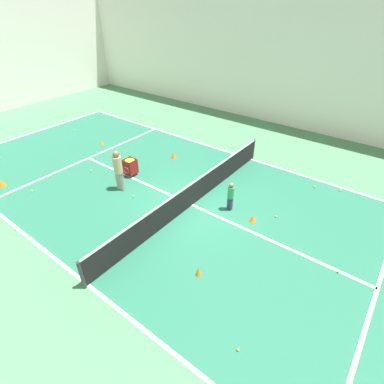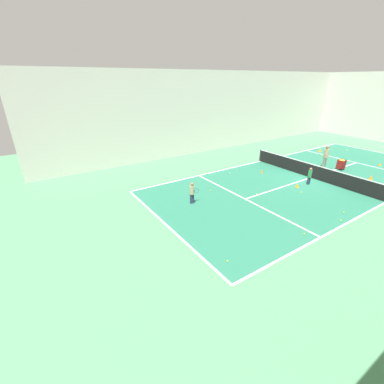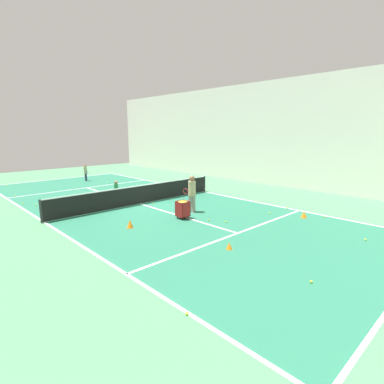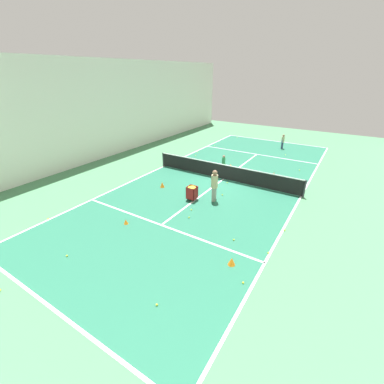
# 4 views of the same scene
# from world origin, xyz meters

# --- Properties ---
(ground_plane) EXTENTS (37.72, 37.72, 0.00)m
(ground_plane) POSITION_xyz_m (0.00, 0.00, 0.00)
(ground_plane) COLOR #477F56
(court_playing_area) EXTENTS (9.47, 23.25, 0.00)m
(court_playing_area) POSITION_xyz_m (0.00, 0.00, 0.00)
(court_playing_area) COLOR #23664C
(court_playing_area) RESTS_ON ground
(line_baseline_near) EXTENTS (9.47, 0.10, 0.00)m
(line_baseline_near) POSITION_xyz_m (0.00, -11.62, 0.01)
(line_baseline_near) COLOR white
(line_baseline_near) RESTS_ON ground
(line_sideline_left) EXTENTS (0.10, 23.25, 0.00)m
(line_sideline_left) POSITION_xyz_m (-4.74, 0.00, 0.01)
(line_sideline_left) COLOR white
(line_sideline_left) RESTS_ON ground
(line_sideline_right) EXTENTS (0.10, 23.25, 0.00)m
(line_sideline_right) POSITION_xyz_m (4.74, 0.00, 0.01)
(line_sideline_right) COLOR white
(line_sideline_right) RESTS_ON ground
(line_service_near) EXTENTS (9.47, 0.10, 0.00)m
(line_service_near) POSITION_xyz_m (0.00, -6.39, 0.01)
(line_service_near) COLOR white
(line_service_near) RESTS_ON ground
(line_service_far) EXTENTS (9.47, 0.10, 0.00)m
(line_service_far) POSITION_xyz_m (0.00, 6.39, 0.01)
(line_service_far) COLOR white
(line_service_far) RESTS_ON ground
(line_centre_service) EXTENTS (0.10, 12.79, 0.00)m
(line_centre_service) POSITION_xyz_m (0.00, 0.00, 0.01)
(line_centre_service) COLOR white
(line_centre_service) RESTS_ON ground
(hall_enclosure_left) EXTENTS (0.15, 34.02, 7.14)m
(hall_enclosure_left) POSITION_xyz_m (-10.05, 0.00, 3.57)
(hall_enclosure_left) COLOR silver
(hall_enclosure_left) RESTS_ON ground
(tennis_net) EXTENTS (9.77, 0.10, 0.99)m
(tennis_net) POSITION_xyz_m (0.00, 0.00, 0.51)
(tennis_net) COLOR #2D2D33
(tennis_net) RESTS_ON ground
(player_near_baseline) EXTENTS (0.28, 0.59, 1.25)m
(player_near_baseline) POSITION_xyz_m (-1.28, -9.27, 0.72)
(player_near_baseline) COLOR #2D3351
(player_near_baseline) RESTS_ON ground
(coach_at_net) EXTENTS (0.39, 0.68, 1.73)m
(coach_at_net) POSITION_xyz_m (-0.88, 3.00, 0.99)
(coach_at_net) COLOR gray
(coach_at_net) RESTS_ON ground
(child_midcourt) EXTENTS (0.27, 0.27, 1.16)m
(child_midcourt) POSITION_xyz_m (0.64, -1.27, 0.66)
(child_midcourt) COLOR #2D3351
(child_midcourt) RESTS_ON ground
(ball_cart) EXTENTS (0.48, 0.47, 0.79)m
(ball_cart) POSITION_xyz_m (0.17, 3.52, 0.54)
(ball_cart) COLOR maroon
(ball_cart) RESTS_ON ground
(training_cone_0) EXTENTS (0.20, 0.20, 0.22)m
(training_cone_0) POSITION_xyz_m (1.42, 7.16, 0.11)
(training_cone_0) COLOR orange
(training_cone_0) RESTS_ON ground
(training_cone_1) EXTENTS (0.24, 0.24, 0.25)m
(training_cone_1) POSITION_xyz_m (0.54, -2.30, 0.13)
(training_cone_1) COLOR orange
(training_cone_1) RESTS_ON ground
(training_cone_2) EXTENTS (0.26, 0.26, 0.32)m
(training_cone_2) POSITION_xyz_m (2.54, 3.07, 0.17)
(training_cone_2) COLOR orange
(training_cone_2) RESTS_ON ground
(training_cone_3) EXTENTS (0.27, 0.27, 0.30)m
(training_cone_3) POSITION_xyz_m (-3.75, 7.11, 0.15)
(training_cone_3) COLOR orange
(training_cone_3) RESTS_ON ground
(training_cone_4) EXTENTS (0.16, 0.16, 0.31)m
(training_cone_4) POSITION_xyz_m (-2.58, -2.21, 0.16)
(training_cone_4) COLOR orange
(training_cone_4) RESTS_ON ground
(tennis_ball_0) EXTENTS (0.07, 0.07, 0.07)m
(tennis_ball_0) POSITION_xyz_m (4.19, -6.81, 0.04)
(tennis_ball_0) COLOR yellow
(tennis_ball_0) RESTS_ON ground
(tennis_ball_1) EXTENTS (0.07, 0.07, 0.07)m
(tennis_ball_1) POSITION_xyz_m (-4.68, 5.81, 0.04)
(tennis_ball_1) COLOR yellow
(tennis_ball_1) RESTS_ON ground
(tennis_ball_2) EXTENTS (0.07, 0.07, 0.07)m
(tennis_ball_2) POSITION_xyz_m (-0.98, 2.18, 0.04)
(tennis_ball_2) COLOR yellow
(tennis_ball_2) RESTS_ON ground
(tennis_ball_3) EXTENTS (0.07, 0.07, 0.07)m
(tennis_ball_3) POSITION_xyz_m (-0.48, 0.46, 0.04)
(tennis_ball_3) COLOR yellow
(tennis_ball_3) RESTS_ON ground
(tennis_ball_4) EXTENTS (0.07, 0.07, 0.07)m
(tennis_ball_4) POSITION_xyz_m (-0.43, 4.53, 0.04)
(tennis_ball_4) COLOR yellow
(tennis_ball_4) RESTS_ON ground
(tennis_ball_5) EXTENTS (0.07, 0.07, 0.07)m
(tennis_ball_5) POSITION_xyz_m (-0.73, 5.21, 0.04)
(tennis_ball_5) COLOR yellow
(tennis_ball_5) RESTS_ON ground
(tennis_ball_7) EXTENTS (0.07, 0.07, 0.07)m
(tennis_ball_7) POSITION_xyz_m (-4.82, 3.90, 0.04)
(tennis_ball_7) COLOR yellow
(tennis_ball_7) RESTS_ON ground
(tennis_ball_8) EXTENTS (0.07, 0.07, 0.07)m
(tennis_ball_8) POSITION_xyz_m (-0.06, -5.36, 0.04)
(tennis_ball_8) COLOR yellow
(tennis_ball_8) RESTS_ON ground
(tennis_ball_9) EXTENTS (0.07, 0.07, 0.07)m
(tennis_ball_9) POSITION_xyz_m (3.71, -10.95, 0.04)
(tennis_ball_9) COLOR yellow
(tennis_ball_9) RESTS_ON ground
(tennis_ball_10) EXTENTS (0.07, 0.07, 0.07)m
(tennis_ball_10) POSITION_xyz_m (4.45, -4.23, 0.04)
(tennis_ball_10) COLOR yellow
(tennis_ball_10) RESTS_ON ground
(tennis_ball_11) EXTENTS (0.07, 0.07, 0.07)m
(tennis_ball_11) POSITION_xyz_m (1.25, -2.86, 0.04)
(tennis_ball_11) COLOR yellow
(tennis_ball_11) RESTS_ON ground
(tennis_ball_12) EXTENTS (0.07, 0.07, 0.07)m
(tennis_ball_12) POSITION_xyz_m (4.09, -3.30, 0.04)
(tennis_ball_12) COLOR yellow
(tennis_ball_12) RESTS_ON ground
(tennis_ball_13) EXTENTS (0.07, 0.07, 0.07)m
(tennis_ball_13) POSITION_xyz_m (-4.71, -5.80, 0.04)
(tennis_ball_13) COLOR yellow
(tennis_ball_13) RESTS_ON ground
(tennis_ball_14) EXTENTS (0.07, 0.07, 0.07)m
(tennis_ball_14) POSITION_xyz_m (1.65, 9.97, 0.04)
(tennis_ball_14) COLOR yellow
(tennis_ball_14) RESTS_ON ground
(tennis_ball_15) EXTENTS (0.07, 0.07, 0.07)m
(tennis_ball_15) POSITION_xyz_m (-3.23, 5.73, 0.04)
(tennis_ball_15) COLOR yellow
(tennis_ball_15) RESTS_ON ground
(tennis_ball_16) EXTENTS (0.07, 0.07, 0.07)m
(tennis_ball_16) POSITION_xyz_m (-4.44, 7.74, 0.04)
(tennis_ball_16) COLOR yellow
(tennis_ball_16) RESTS_ON ground
(tennis_ball_17) EXTENTS (0.07, 0.07, 0.07)m
(tennis_ball_17) POSITION_xyz_m (-3.80, -4.22, 0.04)
(tennis_ball_17) COLOR yellow
(tennis_ball_17) RESTS_ON ground
(tennis_ball_18) EXTENTS (0.07, 0.07, 0.07)m
(tennis_ball_18) POSITION_xyz_m (-2.61, 9.92, 0.04)
(tennis_ball_18) COLOR yellow
(tennis_ball_18) RESTS_ON ground
(tennis_ball_19) EXTENTS (0.07, 0.07, 0.07)m
(tennis_ball_19) POSITION_xyz_m (4.79, 8.81, 0.04)
(tennis_ball_19) COLOR yellow
(tennis_ball_19) RESTS_ON ground
(tennis_ball_20) EXTENTS (0.07, 0.07, 0.07)m
(tennis_ball_20) POSITION_xyz_m (-2.08, -7.37, 0.04)
(tennis_ball_20) COLOR yellow
(tennis_ball_20) RESTS_ON ground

